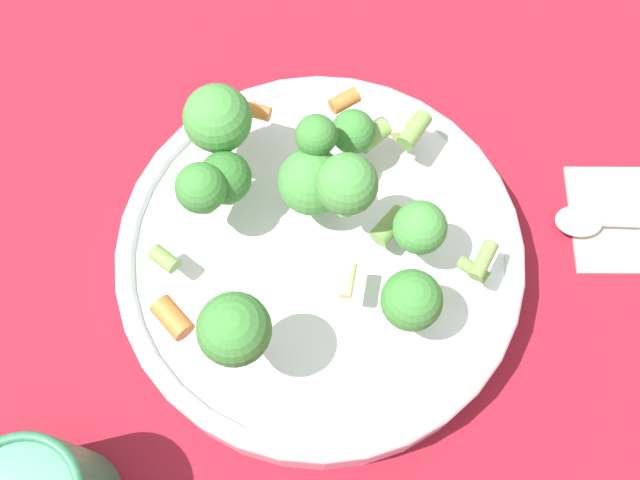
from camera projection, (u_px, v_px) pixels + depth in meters
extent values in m
plane|color=maroon|center=(320.00, 272.00, 0.56)|extent=(3.00, 3.00, 0.00)
cylinder|color=silver|center=(320.00, 262.00, 0.54)|extent=(0.29, 0.29, 0.04)
torus|color=silver|center=(320.00, 252.00, 0.52)|extent=(0.29, 0.29, 0.01)
cylinder|color=#8CB766|center=(312.00, 199.00, 0.52)|extent=(0.02, 0.02, 0.02)
sphere|color=#479342|center=(312.00, 182.00, 0.49)|extent=(0.05, 0.05, 0.05)
cylinder|color=#8CB766|center=(206.00, 202.00, 0.49)|extent=(0.01, 0.01, 0.01)
sphere|color=#3D8438|center=(201.00, 188.00, 0.47)|extent=(0.03, 0.03, 0.03)
cylinder|color=#8CB766|center=(316.00, 148.00, 0.50)|extent=(0.01, 0.01, 0.01)
sphere|color=#3D8438|center=(316.00, 135.00, 0.48)|extent=(0.03, 0.03, 0.03)
cylinder|color=#8CB766|center=(229.00, 193.00, 0.51)|extent=(0.01, 0.01, 0.02)
sphere|color=#33722D|center=(225.00, 178.00, 0.49)|extent=(0.04, 0.04, 0.04)
cylinder|color=#8CB766|center=(407.00, 311.00, 0.49)|extent=(0.01, 0.01, 0.02)
sphere|color=#3D8438|center=(412.00, 300.00, 0.46)|extent=(0.04, 0.04, 0.04)
cylinder|color=#8CB766|center=(416.00, 240.00, 0.50)|extent=(0.01, 0.01, 0.02)
sphere|color=#479342|center=(420.00, 227.00, 0.48)|extent=(0.04, 0.04, 0.04)
cylinder|color=#8CB766|center=(352.00, 145.00, 0.53)|extent=(0.01, 0.01, 0.01)
sphere|color=#3D8438|center=(353.00, 132.00, 0.51)|extent=(0.03, 0.03, 0.03)
cylinder|color=#8CB766|center=(345.00, 202.00, 0.48)|extent=(0.01, 0.01, 0.02)
sphere|color=#479342|center=(347.00, 184.00, 0.46)|extent=(0.04, 0.04, 0.04)
cylinder|color=#8CB766|center=(223.00, 139.00, 0.52)|extent=(0.02, 0.02, 0.02)
sphere|color=#479342|center=(218.00, 118.00, 0.49)|extent=(0.05, 0.05, 0.05)
cylinder|color=#8CB766|center=(239.00, 341.00, 0.45)|extent=(0.02, 0.02, 0.02)
sphere|color=#3D8438|center=(234.00, 329.00, 0.43)|extent=(0.04, 0.04, 0.04)
cylinder|color=#729E4C|center=(414.00, 130.00, 0.52)|extent=(0.02, 0.03, 0.01)
cylinder|color=orange|center=(172.00, 318.00, 0.45)|extent=(0.03, 0.03, 0.01)
cylinder|color=beige|center=(347.00, 280.00, 0.48)|extent=(0.01, 0.02, 0.01)
cylinder|color=beige|center=(404.00, 126.00, 0.52)|extent=(0.02, 0.02, 0.01)
cylinder|color=#729E4C|center=(474.00, 264.00, 0.50)|extent=(0.02, 0.02, 0.01)
cylinder|color=#729E4C|center=(373.00, 136.00, 0.52)|extent=(0.03, 0.03, 0.01)
cylinder|color=orange|center=(255.00, 111.00, 0.52)|extent=(0.02, 0.01, 0.01)
cylinder|color=orange|center=(342.00, 100.00, 0.51)|extent=(0.02, 0.02, 0.01)
cylinder|color=#729E4C|center=(483.00, 263.00, 0.48)|extent=(0.02, 0.03, 0.01)
cylinder|color=#729E4C|center=(390.00, 226.00, 0.50)|extent=(0.03, 0.03, 0.01)
cylinder|color=#729E4C|center=(164.00, 259.00, 0.49)|extent=(0.02, 0.02, 0.01)
ellipsoid|color=silver|center=(579.00, 221.00, 0.57)|extent=(0.04, 0.03, 0.01)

